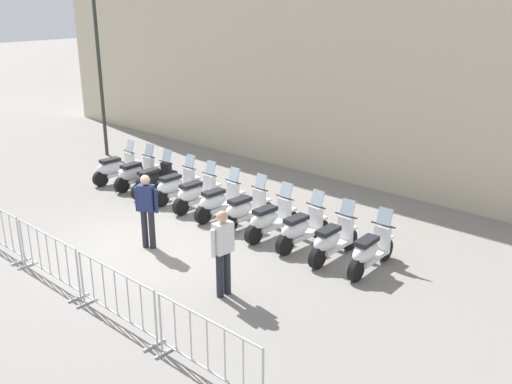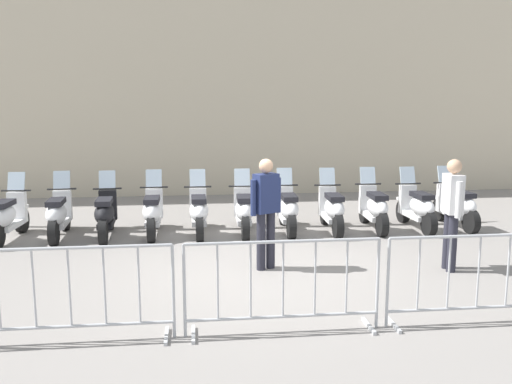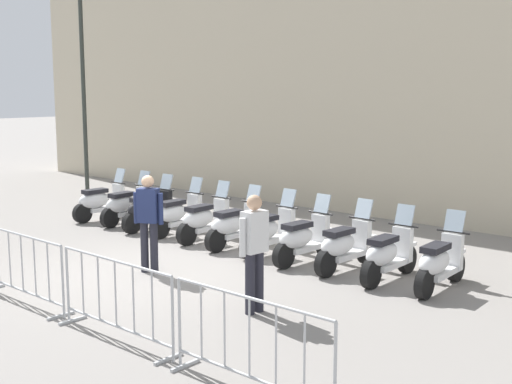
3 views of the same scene
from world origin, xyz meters
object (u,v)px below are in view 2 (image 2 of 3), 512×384
officer_near_row_end (452,208)px  officer_mid_plaza (266,207)px  motorcycle_5 (244,211)px  motorcycle_6 (288,210)px  barrier_segment_3 (478,279)px  barrier_segment_2 (283,287)px  motorcycle_8 (374,208)px  motorcycle_2 (106,215)px  motorcycle_1 (58,215)px  barrier_segment_1 (70,296)px  motorcycle_3 (153,213)px  motorcycle_7 (332,210)px  motorcycle_10 (457,206)px  motorcycle_9 (418,208)px  motorcycle_0 (7,217)px  motorcycle_4 (199,212)px

officer_near_row_end → officer_mid_plaza: (-2.81, 0.46, 0.00)m
motorcycle_5 → motorcycle_6: 0.89m
barrier_segment_3 → barrier_segment_2: bearing=178.6°
motorcycle_6 → motorcycle_8: same height
motorcycle_6 → motorcycle_2: bearing=179.5°
motorcycle_1 → motorcycle_6: 4.45m
motorcycle_6 → barrier_segment_1: motorcycle_6 is taller
motorcycle_3 → barrier_segment_3: 6.27m
barrier_segment_1 → motorcycle_5: bearing=62.5°
motorcycle_8 → barrier_segment_2: 5.40m
motorcycle_5 → barrier_segment_1: bearing=-117.5°
motorcycle_3 → barrier_segment_1: (-0.63, -4.74, 0.07)m
motorcycle_2 → barrier_segment_1: (0.26, -4.68, 0.07)m
motorcycle_7 → barrier_segment_1: bearing=-132.7°
motorcycle_1 → motorcycle_8: (6.23, -0.19, 0.00)m
motorcycle_10 → motorcycle_8: bearing=179.3°
barrier_segment_3 → motorcycle_1: bearing=139.8°
motorcycle_9 → motorcycle_1: bearing=177.9°
motorcycle_0 → motorcycle_2: size_ratio=1.00×
motorcycle_6 → officer_mid_plaza: (-0.82, -2.35, 0.53)m
motorcycle_3 → motorcycle_9: bearing=-2.6°
motorcycle_2 → motorcycle_5: (2.67, -0.04, 0.00)m
motorcycle_9 → barrier_segment_3: bearing=-106.6°
motorcycle_6 → motorcycle_7: size_ratio=1.00×
barrier_segment_2 → motorcycle_6: bearing=78.0°
motorcycle_8 → motorcycle_6: bearing=177.3°
barrier_segment_1 → officer_mid_plaza: bearing=42.8°
motorcycle_6 → motorcycle_7: same height
motorcycle_1 → officer_near_row_end: officer_near_row_end is taller
motorcycle_3 → barrier_segment_2: 5.08m
motorcycle_3 → motorcycle_5: 1.78m
motorcycle_6 → barrier_segment_3: (1.30, -4.76, 0.07)m
motorcycle_9 → officer_mid_plaza: 4.16m
motorcycle_8 → motorcycle_9: same height
motorcycle_3 → officer_near_row_end: (4.66, -2.90, 0.53)m
barrier_segment_2 → officer_mid_plaza: bearing=85.6°
motorcycle_3 → motorcycle_4: 0.89m
motorcycle_1 → motorcycle_5: 3.56m
motorcycle_4 → motorcycle_8: 3.56m
motorcycle_8 → barrier_segment_1: motorcycle_8 is taller
motorcycle_0 → barrier_segment_3: 8.20m
motorcycle_10 → barrier_segment_3: 5.18m
motorcycle_6 → barrier_segment_2: bearing=-102.0°
motorcycle_8 → barrier_segment_2: (-2.78, -4.62, 0.07)m
motorcycle_8 → motorcycle_9: (0.90, -0.07, 0.00)m
motorcycle_10 → motorcycle_5: bearing=178.8°
motorcycle_4 → barrier_segment_1: size_ratio=0.78×
motorcycle_2 → motorcycle_3: same height
motorcycle_0 → motorcycle_7: 6.25m
motorcycle_5 → motorcycle_10: same height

